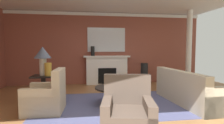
# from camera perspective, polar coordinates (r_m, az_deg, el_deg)

# --- Properties ---
(ground_plane) EXTENTS (9.52, 9.52, 0.00)m
(ground_plane) POSITION_cam_1_polar(r_m,az_deg,el_deg) (4.64, 1.13, -13.32)
(ground_plane) COLOR olive
(wall_fireplace) EXTENTS (7.92, 0.12, 2.82)m
(wall_fireplace) POSITION_cam_1_polar(r_m,az_deg,el_deg) (7.29, -2.62, 4.29)
(wall_fireplace) COLOR brown
(wall_fireplace) RESTS_ON ground_plane
(crown_moulding) EXTENTS (7.92, 0.08, 0.12)m
(crown_moulding) POSITION_cam_1_polar(r_m,az_deg,el_deg) (7.34, -2.59, 14.74)
(crown_moulding) COLOR white
(area_rug) EXTENTS (3.78, 2.38, 0.01)m
(area_rug) POSITION_cam_1_polar(r_m,az_deg,el_deg) (4.67, 0.94, -13.12)
(area_rug) COLOR #4C517A
(area_rug) RESTS_ON ground_plane
(fireplace) EXTENTS (1.80, 0.35, 1.13)m
(fireplace) POSITION_cam_1_polar(r_m,az_deg,el_deg) (7.15, -1.63, -2.74)
(fireplace) COLOR white
(fireplace) RESTS_ON ground_plane
(mantel_mirror) EXTENTS (1.49, 0.04, 0.95)m
(mantel_mirror) POSITION_cam_1_polar(r_m,az_deg,el_deg) (7.22, -1.77, 6.99)
(mantel_mirror) COLOR silver
(sofa) EXTENTS (1.03, 2.15, 0.85)m
(sofa) POSITION_cam_1_polar(r_m,az_deg,el_deg) (5.10, 23.18, -8.60)
(sofa) COLOR #BCB299
(sofa) RESTS_ON ground_plane
(armchair_near_window) EXTENTS (0.84, 0.84, 0.95)m
(armchair_near_window) POSITION_cam_1_polar(r_m,az_deg,el_deg) (4.33, -19.85, -10.63)
(armchair_near_window) COLOR #C1B293
(armchair_near_window) RESTS_ON ground_plane
(armchair_facing_fireplace) EXTENTS (0.94, 0.94, 0.95)m
(armchair_facing_fireplace) POSITION_cam_1_polar(r_m,az_deg,el_deg) (3.07, 4.93, -16.60)
(armchair_facing_fireplace) COLOR brown
(armchair_facing_fireplace) RESTS_ON ground_plane
(coffee_table) EXTENTS (1.00, 1.00, 0.45)m
(coffee_table) POSITION_cam_1_polar(r_m,az_deg,el_deg) (4.58, 0.95, -9.19)
(coffee_table) COLOR black
(coffee_table) RESTS_ON ground_plane
(side_table) EXTENTS (0.56, 0.56, 0.70)m
(side_table) POSITION_cam_1_polar(r_m,az_deg,el_deg) (5.16, -20.71, -7.23)
(side_table) COLOR black
(side_table) RESTS_ON ground_plane
(table_lamp) EXTENTS (0.44, 0.44, 0.75)m
(table_lamp) POSITION_cam_1_polar(r_m,az_deg,el_deg) (5.06, -20.95, 1.97)
(table_lamp) COLOR beige
(table_lamp) RESTS_ON side_table
(vase_on_side_table) EXTENTS (0.17, 0.17, 0.34)m
(vase_on_side_table) POSITION_cam_1_polar(r_m,az_deg,el_deg) (4.94, -19.45, -2.18)
(vase_on_side_table) COLOR #B7892D
(vase_on_side_table) RESTS_ON side_table
(vase_mantel_left) EXTENTS (0.15, 0.15, 0.37)m
(vase_mantel_left) POSITION_cam_1_polar(r_m,az_deg,el_deg) (7.00, -6.08, 3.45)
(vase_mantel_left) COLOR black
(vase_mantel_left) RESTS_ON fireplace
(vase_tall_corner) EXTENTS (0.28, 0.28, 0.84)m
(vase_tall_corner) POSITION_cam_1_polar(r_m,az_deg,el_deg) (7.18, 10.09, -3.68)
(vase_tall_corner) COLOR black
(vase_tall_corner) RESTS_ON ground_plane
(book_red_cover) EXTENTS (0.22, 0.20, 0.06)m
(book_red_cover) POSITION_cam_1_polar(r_m,az_deg,el_deg) (4.58, -0.40, -7.38)
(book_red_cover) COLOR tan
(book_red_cover) RESTS_ON coffee_table
(column_white) EXTENTS (0.20, 0.20, 2.82)m
(column_white) POSITION_cam_1_polar(r_m,az_deg,el_deg) (7.38, 23.01, 3.96)
(column_white) COLOR white
(column_white) RESTS_ON ground_plane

